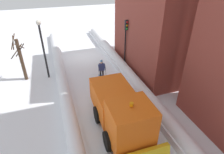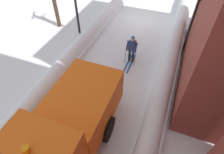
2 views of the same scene
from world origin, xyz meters
The scene contains 7 objects.
ground_plane centered at (0.00, 10.00, 0.00)m, with size 80.00×80.00×0.00m, color white.
snowbank_left centered at (-2.84, 10.00, 0.40)m, with size 1.10×36.00×0.95m.
snowbank_right centered at (2.84, 10.00, 0.30)m, with size 1.10×36.00×0.90m.
plow_truck centered at (0.01, 11.39, 1.48)m, with size 3.20×5.98×3.12m.
skier centered at (-0.60, 5.15, 1.00)m, with size 0.62×1.80×1.81m.
traffic_light_pole centered at (-3.44, 3.53, 3.19)m, with size 0.28×0.42×4.56m.
bare_tree_near centered at (5.81, 3.16, 1.99)m, with size 1.25×1.29×4.03m.
Camera 2 is at (-2.70, 13.82, 7.61)m, focal length 29.92 mm.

